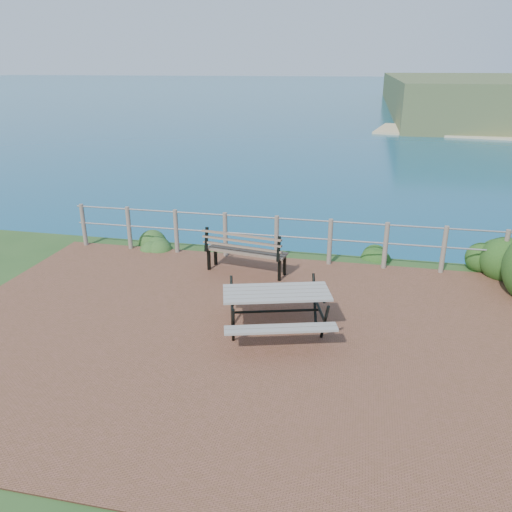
# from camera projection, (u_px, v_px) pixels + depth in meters

# --- Properties ---
(ground) EXTENTS (10.00, 7.00, 0.12)m
(ground) POSITION_uv_depth(u_px,v_px,m) (240.00, 336.00, 7.93)
(ground) COLOR brown
(ground) RESTS_ON ground
(ocean) EXTENTS (1200.00, 1200.00, 0.00)m
(ocean) POSITION_uv_depth(u_px,v_px,m) (365.00, 76.00, 190.53)
(ocean) COLOR #145E7A
(ocean) RESTS_ON ground
(safety_railing) EXTENTS (9.40, 0.10, 1.00)m
(safety_railing) POSITION_uv_depth(u_px,v_px,m) (277.00, 236.00, 10.79)
(safety_railing) COLOR #6B5B4C
(safety_railing) RESTS_ON ground
(picnic_table) EXTENTS (1.79, 1.40, 0.70)m
(picnic_table) POSITION_uv_depth(u_px,v_px,m) (276.00, 307.00, 7.88)
(picnic_table) COLOR gray
(picnic_table) RESTS_ON ground
(park_bench) EXTENTS (1.73, 0.69, 0.95)m
(park_bench) POSITION_uv_depth(u_px,v_px,m) (246.00, 245.00, 10.10)
(park_bench) COLOR brown
(park_bench) RESTS_ON ground
(shrub_right_edge) EXTENTS (0.96, 0.96, 1.37)m
(shrub_right_edge) POSITION_uv_depth(u_px,v_px,m) (493.00, 271.00, 10.41)
(shrub_right_edge) COLOR #174615
(shrub_right_edge) RESTS_ON ground
(shrub_lip_west) EXTENTS (0.79, 0.79, 0.53)m
(shrub_lip_west) POSITION_uv_depth(u_px,v_px,m) (158.00, 246.00, 11.84)
(shrub_lip_west) COLOR #2A521E
(shrub_lip_west) RESTS_ON ground
(shrub_lip_east) EXTENTS (0.66, 0.66, 0.35)m
(shrub_lip_east) POSITION_uv_depth(u_px,v_px,m) (379.00, 257.00, 11.18)
(shrub_lip_east) COLOR #174615
(shrub_lip_east) RESTS_ON ground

